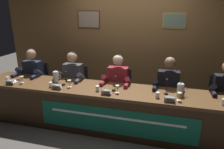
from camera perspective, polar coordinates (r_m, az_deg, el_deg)
ground_plane at (r=3.78m, az=0.00°, el=-14.14°), size 12.00×12.00×0.00m
wall_back_panelled at (r=4.70m, az=4.75°, el=9.21°), size 5.95×0.14×2.60m
conference_table at (r=3.44m, az=-0.45°, el=-7.97°), size 4.75×0.73×0.72m
chair_far_left at (r=4.76m, az=-19.36°, el=-2.55°), size 0.44×0.45×0.89m
panelist_far_left at (r=4.52m, az=-21.10°, el=-0.11°), size 0.51×0.48×1.22m
nameplate_far_left at (r=4.05m, az=-26.07°, el=-1.92°), size 0.16×0.06×0.08m
juice_glass_far_left at (r=4.03m, az=-23.34°, el=-0.96°), size 0.06×0.06×0.12m
water_cup_far_left at (r=4.25m, az=-26.56°, el=-1.15°), size 0.06×0.06×0.08m
microphone_far_left at (r=4.21m, az=-24.01°, el=-0.44°), size 0.06×0.17×0.22m
chair_left at (r=4.33m, az=-9.54°, el=-3.75°), size 0.44×0.45×0.89m
panelist_left at (r=4.07m, az=-10.88°, el=-1.13°), size 0.51×0.48×1.22m
nameplate_left at (r=3.56m, az=-14.92°, el=-3.25°), size 0.17×0.06×0.08m
juice_glass_left at (r=3.58m, az=-11.54°, el=-2.08°), size 0.06×0.06×0.12m
water_cup_left at (r=3.68m, az=-16.32°, el=-2.71°), size 0.06×0.06×0.08m
microphone_left at (r=3.73m, az=-12.93°, el=-1.56°), size 0.06×0.17×0.22m
chair_center at (r=4.06m, az=2.02°, el=-5.00°), size 0.44×0.45×0.89m
panelist_center at (r=3.78m, az=1.38°, el=-2.29°), size 0.51×0.48×1.22m
nameplate_center at (r=3.23m, az=-1.62°, el=-4.83°), size 0.16×0.06×0.08m
juice_glass_center at (r=3.28m, az=1.44°, el=-3.60°), size 0.06×0.06×0.12m
water_cup_center at (r=3.37m, az=-3.96°, el=-3.87°), size 0.06×0.06×0.08m
microphone_center at (r=3.39m, az=0.60°, el=-3.03°), size 0.06×0.17×0.22m
chair_right at (r=3.97m, az=14.69°, el=-6.14°), size 0.44×0.45×0.89m
panelist_right at (r=3.68m, az=14.96°, el=-3.46°), size 0.51×0.48×1.22m
nameplate_right at (r=3.10m, az=15.46°, el=-6.52°), size 0.16×0.06×0.08m
juice_glass_right at (r=3.16m, az=17.88°, el=-5.33°), size 0.06×0.06×0.12m
water_cup_right at (r=3.19m, az=12.29°, el=-5.55°), size 0.06×0.06×0.08m
microphone_right at (r=3.36m, az=14.57°, el=-3.83°), size 0.06×0.17×0.22m
chair_far_right at (r=4.08m, az=27.33°, el=-6.98°), size 0.44×0.45×0.89m
water_cup_far_right at (r=3.29m, az=28.16°, el=-6.66°), size 0.06×0.06×0.08m
water_pitcher_left_side at (r=3.89m, az=-15.04°, el=-0.57°), size 0.15×0.10×0.21m
water_pitcher_right_side at (r=3.34m, az=18.12°, el=-3.92°), size 0.15×0.10×0.21m
document_stack_far_left at (r=4.19m, az=-25.51°, el=-1.70°), size 0.23×0.19×0.01m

